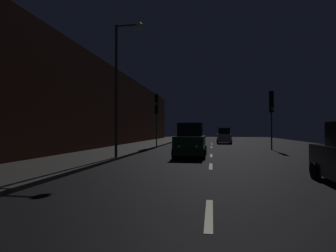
{
  "coord_description": "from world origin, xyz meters",
  "views": [
    {
      "loc": [
        0.07,
        -2.66,
        1.76
      ],
      "look_at": [
        -3.47,
        18.66,
        2.08
      ],
      "focal_mm": 28.54,
      "sensor_mm": 36.0,
      "label": 1
    }
  ],
  "objects_px": {
    "traffic_light_far_right": "(272,107)",
    "car_distant_taillights": "(224,136)",
    "car_approaching_headlights": "(191,141)",
    "traffic_light_far_left": "(156,109)",
    "streetlamp_overhead": "(123,71)"
  },
  "relations": [
    {
      "from": "traffic_light_far_right",
      "to": "car_approaching_headlights",
      "type": "distance_m",
      "value": 10.25
    },
    {
      "from": "car_approaching_headlights",
      "to": "car_distant_taillights",
      "type": "height_order",
      "value": "car_approaching_headlights"
    },
    {
      "from": "traffic_light_far_left",
      "to": "car_approaching_headlights",
      "type": "bearing_deg",
      "value": 27.06
    },
    {
      "from": "streetlamp_overhead",
      "to": "traffic_light_far_left",
      "type": "bearing_deg",
      "value": 91.23
    },
    {
      "from": "traffic_light_far_left",
      "to": "car_approaching_headlights",
      "type": "xyz_separation_m",
      "value": [
        3.96,
        -7.79,
        -2.84
      ]
    },
    {
      "from": "traffic_light_far_right",
      "to": "car_approaching_headlights",
      "type": "bearing_deg",
      "value": -50.44
    },
    {
      "from": "traffic_light_far_left",
      "to": "car_approaching_headlights",
      "type": "height_order",
      "value": "traffic_light_far_left"
    },
    {
      "from": "traffic_light_far_right",
      "to": "car_distant_taillights",
      "type": "bearing_deg",
      "value": -168.56
    },
    {
      "from": "car_distant_taillights",
      "to": "traffic_light_far_left",
      "type": "bearing_deg",
      "value": 145.58
    },
    {
      "from": "traffic_light_far_left",
      "to": "car_distant_taillights",
      "type": "xyz_separation_m",
      "value": [
        6.9,
        10.07,
        -2.92
      ]
    },
    {
      "from": "traffic_light_far_right",
      "to": "streetlamp_overhead",
      "type": "relative_size",
      "value": 0.65
    },
    {
      "from": "traffic_light_far_right",
      "to": "car_approaching_headlights",
      "type": "xyz_separation_m",
      "value": [
        -6.66,
        -7.26,
        -2.82
      ]
    },
    {
      "from": "traffic_light_far_right",
      "to": "car_distant_taillights",
      "type": "height_order",
      "value": "traffic_light_far_right"
    },
    {
      "from": "traffic_light_far_left",
      "to": "traffic_light_far_right",
      "type": "bearing_deg",
      "value": 87.22
    },
    {
      "from": "streetlamp_overhead",
      "to": "car_approaching_headlights",
      "type": "distance_m",
      "value": 6.28
    }
  ]
}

